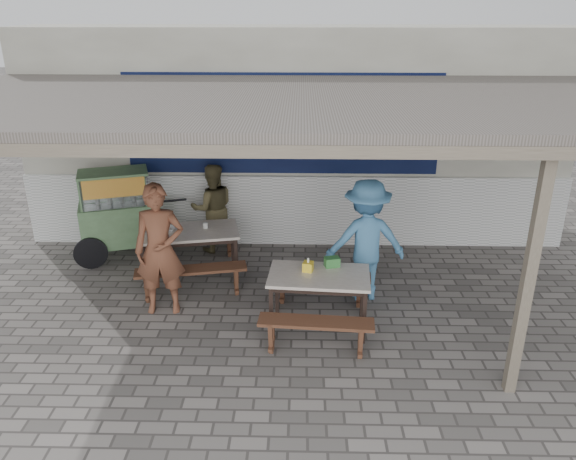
# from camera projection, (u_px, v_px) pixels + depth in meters

# --- Properties ---
(ground) EXTENTS (60.00, 60.00, 0.00)m
(ground) POSITION_uv_depth(u_px,v_px,m) (291.00, 340.00, 6.91)
(ground) COLOR slate
(ground) RESTS_ON ground
(back_wall) EXTENTS (9.00, 1.28, 3.50)m
(back_wall) POSITION_uv_depth(u_px,v_px,m) (295.00, 137.00, 9.57)
(back_wall) COLOR beige
(back_wall) RESTS_ON ground
(warung_roof) EXTENTS (9.00, 4.21, 2.81)m
(warung_roof) POSITION_uv_depth(u_px,v_px,m) (295.00, 105.00, 6.71)
(warung_roof) COLOR #625B54
(warung_roof) RESTS_ON ground
(table_left) EXTENTS (1.55, 1.03, 0.75)m
(table_left) POSITION_uv_depth(u_px,v_px,m) (189.00, 235.00, 8.24)
(table_left) COLOR beige
(table_left) RESTS_ON ground
(bench_left_street) EXTENTS (1.55, 0.58, 0.45)m
(bench_left_street) POSITION_uv_depth(u_px,v_px,m) (192.00, 276.00, 7.77)
(bench_left_street) COLOR brown
(bench_left_street) RESTS_ON ground
(bench_left_wall) EXTENTS (1.55, 0.58, 0.45)m
(bench_left_wall) POSITION_uv_depth(u_px,v_px,m) (190.00, 239.00, 8.96)
(bench_left_wall) COLOR brown
(bench_left_wall) RESTS_ON ground
(table_right) EXTENTS (1.29, 0.82, 0.75)m
(table_right) POSITION_uv_depth(u_px,v_px,m) (319.00, 280.00, 6.93)
(table_right) COLOR beige
(table_right) RESTS_ON ground
(bench_right_street) EXTENTS (1.36, 0.38, 0.45)m
(bench_right_street) POSITION_uv_depth(u_px,v_px,m) (316.00, 329.00, 6.51)
(bench_right_street) COLOR brown
(bench_right_street) RESTS_ON ground
(bench_right_wall) EXTENTS (1.36, 0.38, 0.45)m
(bench_right_wall) POSITION_uv_depth(u_px,v_px,m) (321.00, 282.00, 7.60)
(bench_right_wall) COLOR brown
(bench_right_wall) RESTS_ON ground
(vendor_cart) EXTENTS (1.69, 1.08, 1.44)m
(vendor_cart) POSITION_uv_depth(u_px,v_px,m) (119.00, 211.00, 8.88)
(vendor_cart) COLOR #659161
(vendor_cart) RESTS_ON ground
(patron_street_side) EXTENTS (0.68, 0.48, 1.77)m
(patron_street_side) POSITION_uv_depth(u_px,v_px,m) (160.00, 250.00, 7.25)
(patron_street_side) COLOR brown
(patron_street_side) RESTS_ON ground
(patron_wall_side) EXTENTS (0.84, 0.73, 1.48)m
(patron_wall_side) POSITION_uv_depth(u_px,v_px,m) (213.00, 208.00, 9.13)
(patron_wall_side) COLOR brown
(patron_wall_side) RESTS_ON ground
(patron_right_table) EXTENTS (1.17, 0.76, 1.71)m
(patron_right_table) POSITION_uv_depth(u_px,v_px,m) (366.00, 240.00, 7.61)
(patron_right_table) COLOR #4987B9
(patron_right_table) RESTS_ON ground
(tissue_box) EXTENTS (0.15, 0.15, 0.12)m
(tissue_box) POSITION_uv_depth(u_px,v_px,m) (308.00, 267.00, 6.97)
(tissue_box) COLOR yellow
(tissue_box) RESTS_ON table_right
(donation_box) EXTENTS (0.21, 0.16, 0.12)m
(donation_box) POSITION_uv_depth(u_px,v_px,m) (332.00, 262.00, 7.08)
(donation_box) COLOR #377D3A
(donation_box) RESTS_ON table_right
(condiment_jar) EXTENTS (0.07, 0.07, 0.08)m
(condiment_jar) POSITION_uv_depth(u_px,v_px,m) (205.00, 225.00, 8.29)
(condiment_jar) COLOR silver
(condiment_jar) RESTS_ON table_left
(condiment_bowl) EXTENTS (0.22, 0.22, 0.05)m
(condiment_bowl) POSITION_uv_depth(u_px,v_px,m) (169.00, 229.00, 8.20)
(condiment_bowl) COLOR white
(condiment_bowl) RESTS_ON table_left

